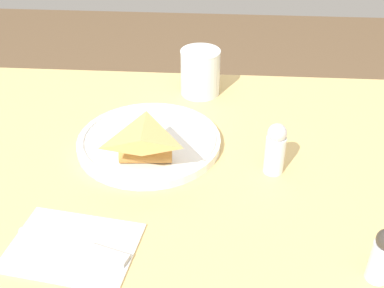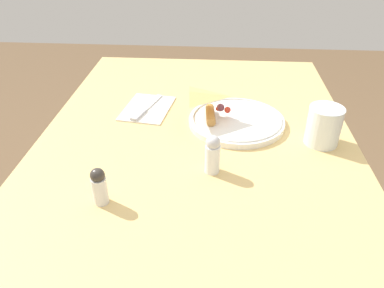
{
  "view_description": "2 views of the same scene",
  "coord_description": "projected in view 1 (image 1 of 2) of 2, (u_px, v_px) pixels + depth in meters",
  "views": [
    {
      "loc": [
        -0.07,
        0.61,
        1.26
      ],
      "look_at": [
        -0.03,
        -0.02,
        0.83
      ],
      "focal_mm": 45.0,
      "sensor_mm": 36.0,
      "label": 1
    },
    {
      "loc": [
        -0.84,
        -0.05,
        1.27
      ],
      "look_at": [
        -0.1,
        0.01,
        0.79
      ],
      "focal_mm": 35.0,
      "sensor_mm": 36.0,
      "label": 2
    }
  ],
  "objects": [
    {
      "name": "dining_table",
      "position": [
        175.0,
        232.0,
        0.86
      ],
      "size": [
        1.1,
        0.81,
        0.76
      ],
      "color": "#DBB770",
      "rests_on": "ground_plane"
    },
    {
      "name": "plate_pizza",
      "position": [
        149.0,
        141.0,
        0.87
      ],
      "size": [
        0.26,
        0.26,
        0.05
      ],
      "color": "white",
      "rests_on": "dining_table"
    },
    {
      "name": "milk_glass",
      "position": [
        200.0,
        73.0,
        1.02
      ],
      "size": [
        0.08,
        0.08,
        0.1
      ],
      "color": "white",
      "rests_on": "dining_table"
    },
    {
      "name": "napkin_folded",
      "position": [
        73.0,
        247.0,
        0.67
      ],
      "size": [
        0.19,
        0.15,
        0.0
      ],
      "rotation": [
        0.0,
        0.0,
        -0.14
      ],
      "color": "white",
      "rests_on": "dining_table"
    },
    {
      "name": "butter_knife",
      "position": [
        78.0,
        246.0,
        0.67
      ],
      "size": [
        0.17,
        0.07,
        0.01
      ],
      "rotation": [
        0.0,
        0.0,
        -0.3
      ],
      "color": "#B2B2B7",
      "rests_on": "napkin_folded"
    },
    {
      "name": "salt_shaker",
      "position": [
        275.0,
        148.0,
        0.79
      ],
      "size": [
        0.03,
        0.03,
        0.09
      ],
      "color": "white",
      "rests_on": "dining_table"
    },
    {
      "name": "pepper_shaker",
      "position": [
        383.0,
        255.0,
        0.61
      ],
      "size": [
        0.03,
        0.03,
        0.08
      ],
      "color": "silver",
      "rests_on": "dining_table"
    }
  ]
}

